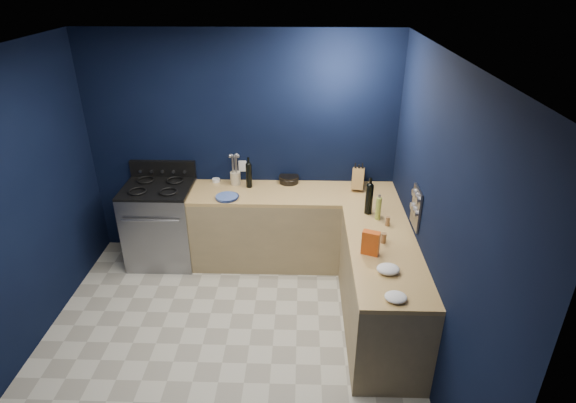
{
  "coord_description": "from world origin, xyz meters",
  "views": [
    {
      "loc": [
        0.68,
        -3.25,
        3.15
      ],
      "look_at": [
        0.55,
        1.0,
        1.0
      ],
      "focal_mm": 29.07,
      "sensor_mm": 36.0,
      "label": 1
    }
  ],
  "objects_px": {
    "knife_block": "(358,178)",
    "crouton_bag": "(371,243)",
    "gas_range": "(162,225)",
    "plate_stack": "(227,197)",
    "utensil_crock": "(235,178)"
  },
  "relations": [
    {
      "from": "gas_range",
      "to": "utensil_crock",
      "type": "height_order",
      "value": "utensil_crock"
    },
    {
      "from": "knife_block",
      "to": "crouton_bag",
      "type": "bearing_deg",
      "value": -81.55
    },
    {
      "from": "gas_range",
      "to": "utensil_crock",
      "type": "distance_m",
      "value": 1.02
    },
    {
      "from": "plate_stack",
      "to": "utensil_crock",
      "type": "xyz_separation_m",
      "value": [
        0.05,
        0.38,
        0.06
      ]
    },
    {
      "from": "plate_stack",
      "to": "knife_block",
      "type": "bearing_deg",
      "value": 12.23
    },
    {
      "from": "gas_range",
      "to": "plate_stack",
      "type": "distance_m",
      "value": 0.94
    },
    {
      "from": "plate_stack",
      "to": "knife_block",
      "type": "xyz_separation_m",
      "value": [
        1.44,
        0.31,
        0.1
      ]
    },
    {
      "from": "gas_range",
      "to": "crouton_bag",
      "type": "relative_size",
      "value": 4.17
    },
    {
      "from": "plate_stack",
      "to": "utensil_crock",
      "type": "relative_size",
      "value": 1.64
    },
    {
      "from": "gas_range",
      "to": "knife_block",
      "type": "xyz_separation_m",
      "value": [
        2.25,
        0.15,
        0.56
      ]
    },
    {
      "from": "utensil_crock",
      "to": "knife_block",
      "type": "height_order",
      "value": "knife_block"
    },
    {
      "from": "knife_block",
      "to": "gas_range",
      "type": "bearing_deg",
      "value": -166.44
    },
    {
      "from": "utensil_crock",
      "to": "crouton_bag",
      "type": "height_order",
      "value": "crouton_bag"
    },
    {
      "from": "gas_range",
      "to": "knife_block",
      "type": "bearing_deg",
      "value": 3.69
    },
    {
      "from": "gas_range",
      "to": "utensil_crock",
      "type": "bearing_deg",
      "value": 13.72
    }
  ]
}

